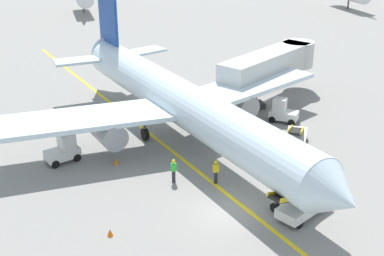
% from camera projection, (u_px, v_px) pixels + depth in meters
% --- Properties ---
extents(ground_plane, '(300.00, 300.00, 0.00)m').
position_uv_depth(ground_plane, '(228.00, 212.00, 30.65)').
color(ground_plane, gray).
extents(taxi_line_yellow, '(20.44, 77.50, 0.01)m').
position_uv_depth(taxi_line_yellow, '(202.00, 174.00, 35.03)').
color(taxi_line_yellow, yellow).
rests_on(taxi_line_yellow, ground).
extents(airliner, '(27.89, 34.87, 10.10)m').
position_uv_depth(airliner, '(178.00, 100.00, 38.91)').
color(airliner, silver).
rests_on(airliner, ground).
extents(jet_bridge, '(12.09, 9.12, 4.85)m').
position_uv_depth(jet_bridge, '(274.00, 64.00, 47.72)').
color(jet_bridge, beige).
rests_on(jet_bridge, ground).
extents(baggage_tug_near_wing, '(2.68, 2.53, 2.10)m').
position_uv_depth(baggage_tug_near_wing, '(282.00, 112.00, 43.44)').
color(baggage_tug_near_wing, silver).
rests_on(baggage_tug_near_wing, ground).
extents(baggage_tug_by_cargo_door, '(2.71, 2.09, 2.10)m').
position_uv_depth(baggage_tug_by_cargo_door, '(64.00, 150.00, 36.52)').
color(baggage_tug_by_cargo_door, silver).
rests_on(baggage_tug_by_cargo_door, ground).
extents(belt_loader_forward_hold, '(3.68, 4.92, 2.59)m').
position_uv_depth(belt_loader_forward_hold, '(296.00, 138.00, 38.82)').
color(belt_loader_forward_hold, silver).
rests_on(belt_loader_forward_hold, ground).
extents(belt_loader_aft_hold, '(5.02, 3.40, 2.59)m').
position_uv_depth(belt_loader_aft_hold, '(303.00, 204.00, 30.00)').
color(belt_loader_aft_hold, silver).
rests_on(belt_loader_aft_hold, ground).
extents(ground_crew_marshaller, '(0.36, 0.24, 1.70)m').
position_uv_depth(ground_crew_marshaller, '(216.00, 171.00, 33.56)').
color(ground_crew_marshaller, '#26262D').
rests_on(ground_crew_marshaller, ground).
extents(ground_crew_wing_walker, '(0.36, 0.24, 1.70)m').
position_uv_depth(ground_crew_wing_walker, '(174.00, 170.00, 33.68)').
color(ground_crew_wing_walker, '#26262D').
rests_on(ground_crew_wing_walker, ground).
extents(safety_cone_nose_left, '(0.36, 0.36, 0.44)m').
position_uv_depth(safety_cone_nose_left, '(116.00, 161.00, 36.35)').
color(safety_cone_nose_left, orange).
rests_on(safety_cone_nose_left, ground).
extents(safety_cone_wingtip_left, '(0.36, 0.36, 0.44)m').
position_uv_depth(safety_cone_wingtip_left, '(105.00, 143.00, 39.27)').
color(safety_cone_wingtip_left, orange).
rests_on(safety_cone_wingtip_left, ground).
extents(safety_cone_wingtip_right, '(0.36, 0.36, 0.44)m').
position_uv_depth(safety_cone_wingtip_right, '(110.00, 232.00, 28.32)').
color(safety_cone_wingtip_right, orange).
rests_on(safety_cone_wingtip_right, ground).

